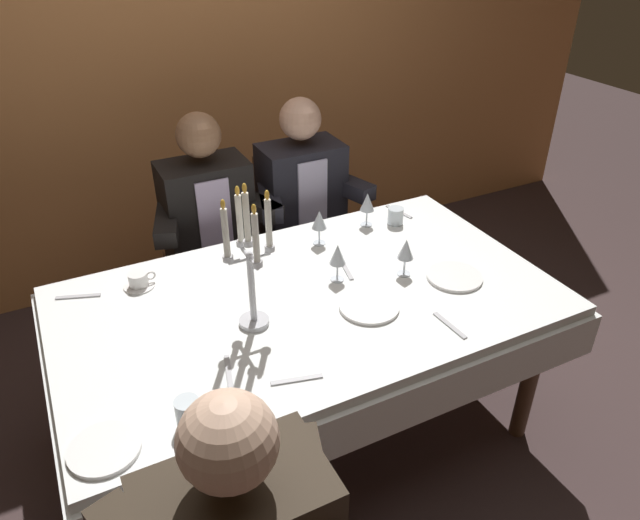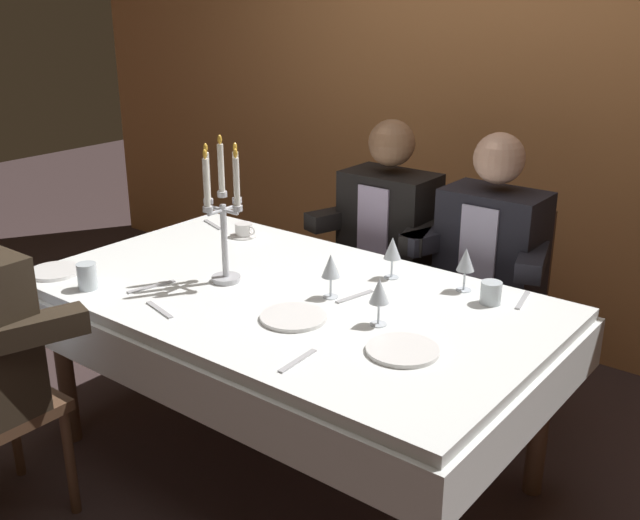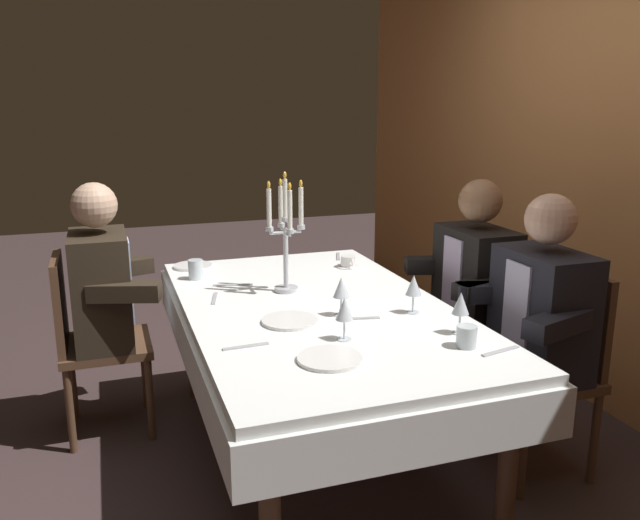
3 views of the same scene
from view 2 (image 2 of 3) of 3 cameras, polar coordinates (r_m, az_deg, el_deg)
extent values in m
plane|color=#3C2D2C|center=(3.09, -2.29, -15.23)|extent=(12.00, 12.00, 0.00)
cube|color=#CB8249|center=(3.95, 13.60, 13.25)|extent=(6.00, 0.12, 2.70)
cube|color=white|center=(2.73, -2.50, -2.82)|extent=(1.90, 1.10, 0.04)
cube|color=white|center=(2.78, -2.47, -4.91)|extent=(1.94, 1.14, 0.18)
cylinder|color=brown|center=(3.22, -18.97, -7.54)|extent=(0.07, 0.07, 0.70)
cylinder|color=brown|center=(3.69, -7.90, -2.95)|extent=(0.07, 0.07, 0.70)
cylinder|color=brown|center=(2.86, 16.53, -10.91)|extent=(0.07, 0.07, 0.70)
cylinder|color=silver|center=(2.84, -7.19, -1.42)|extent=(0.11, 0.11, 0.02)
cylinder|color=silver|center=(2.79, -7.32, 1.45)|extent=(0.02, 0.02, 0.28)
cylinder|color=silver|center=(2.74, -7.49, 5.02)|extent=(0.04, 0.04, 0.02)
cylinder|color=white|center=(2.71, -7.58, 6.98)|extent=(0.02, 0.02, 0.17)
ellipsoid|color=yellow|center=(2.69, -7.68, 9.12)|extent=(0.02, 0.02, 0.03)
cylinder|color=silver|center=(2.73, -6.87, 3.68)|extent=(0.08, 0.01, 0.01)
cylinder|color=silver|center=(2.70, -6.32, 3.96)|extent=(0.04, 0.04, 0.02)
cylinder|color=white|center=(2.67, -6.40, 5.94)|extent=(0.02, 0.02, 0.17)
ellipsoid|color=yellow|center=(2.65, -6.49, 8.11)|extent=(0.02, 0.02, 0.03)
cylinder|color=silver|center=(2.78, -6.88, 3.99)|extent=(0.01, 0.07, 0.01)
cylinder|color=silver|center=(2.80, -6.36, 4.55)|extent=(0.04, 0.04, 0.02)
cylinder|color=white|center=(2.77, -6.43, 6.47)|extent=(0.02, 0.02, 0.17)
ellipsoid|color=yellow|center=(2.75, -6.52, 8.56)|extent=(0.02, 0.02, 0.03)
cylinder|color=silver|center=(2.78, -7.98, 3.94)|extent=(0.07, 0.01, 0.01)
cylinder|color=silver|center=(2.80, -8.53, 4.46)|extent=(0.04, 0.04, 0.02)
cylinder|color=white|center=(2.78, -8.64, 6.38)|extent=(0.02, 0.02, 0.17)
ellipsoid|color=yellow|center=(2.75, -8.75, 8.46)|extent=(0.02, 0.02, 0.03)
cylinder|color=silver|center=(2.73, -7.99, 3.64)|extent=(0.01, 0.08, 0.01)
cylinder|color=silver|center=(2.70, -8.58, 3.86)|extent=(0.04, 0.04, 0.02)
cylinder|color=white|center=(2.67, -8.68, 5.84)|extent=(0.02, 0.02, 0.17)
ellipsoid|color=yellow|center=(2.65, -8.80, 8.01)|extent=(0.02, 0.02, 0.03)
cylinder|color=white|center=(2.30, 6.34, -6.84)|extent=(0.23, 0.23, 0.01)
cylinder|color=white|center=(3.08, -19.58, -0.82)|extent=(0.20, 0.20, 0.01)
cylinder|color=white|center=(2.50, -2.02, -4.38)|extent=(0.23, 0.23, 0.01)
cylinder|color=silver|center=(2.47, 4.48, -4.90)|extent=(0.06, 0.06, 0.00)
cylinder|color=silver|center=(2.46, 4.50, -4.07)|extent=(0.01, 0.01, 0.07)
cone|color=silver|center=(2.42, 4.55, -2.34)|extent=(0.07, 0.07, 0.08)
cylinder|color=maroon|center=(2.43, 4.54, -2.88)|extent=(0.04, 0.04, 0.03)
cylinder|color=silver|center=(2.68, 0.82, -2.82)|extent=(0.06, 0.06, 0.00)
cylinder|color=silver|center=(2.66, 0.82, -2.04)|extent=(0.01, 0.01, 0.07)
cone|color=silver|center=(2.63, 0.83, -0.42)|extent=(0.07, 0.07, 0.08)
cylinder|color=maroon|center=(2.64, 0.83, -0.92)|extent=(0.04, 0.04, 0.03)
cylinder|color=silver|center=(2.87, 5.48, -1.32)|extent=(0.06, 0.06, 0.00)
cylinder|color=silver|center=(2.85, 5.51, -0.58)|extent=(0.01, 0.01, 0.07)
cone|color=silver|center=(2.82, 5.56, 0.94)|extent=(0.07, 0.07, 0.08)
cylinder|color=maroon|center=(2.83, 5.54, 0.47)|extent=(0.04, 0.04, 0.03)
cylinder|color=silver|center=(2.79, 10.92, -2.26)|extent=(0.06, 0.06, 0.00)
cylinder|color=silver|center=(2.77, 10.97, -1.50)|extent=(0.01, 0.01, 0.07)
cone|color=silver|center=(2.74, 11.08, 0.05)|extent=(0.07, 0.07, 0.08)
cylinder|color=silver|center=(2.86, -17.37, -1.19)|extent=(0.07, 0.07, 0.10)
cylinder|color=silver|center=(2.68, 12.94, -2.45)|extent=(0.07, 0.07, 0.08)
cylinder|color=white|center=(3.35, -5.85, 1.86)|extent=(0.12, 0.12, 0.01)
cylinder|color=white|center=(3.34, -5.86, 2.35)|extent=(0.08, 0.08, 0.05)
torus|color=white|center=(3.30, -5.24, 2.24)|extent=(0.04, 0.01, 0.04)
cube|color=#B7B7BC|center=(2.23, -1.72, -7.70)|extent=(0.03, 0.17, 0.01)
cube|color=#B7B7BC|center=(2.83, -12.76, -2.00)|extent=(0.06, 0.19, 0.01)
cube|color=#B7B7BC|center=(2.74, 15.23, -2.98)|extent=(0.05, 0.17, 0.01)
cube|color=#B7B7BC|center=(2.63, -12.17, -3.74)|extent=(0.17, 0.06, 0.01)
cube|color=#B7B7BC|center=(2.68, 2.68, -2.81)|extent=(0.05, 0.17, 0.01)
cube|color=#B7B7BC|center=(3.52, -8.19, 2.69)|extent=(0.17, 0.07, 0.01)
cylinder|color=brown|center=(2.87, -18.56, -14.42)|extent=(0.04, 0.04, 0.42)
cylinder|color=brown|center=(3.14, -22.34, -11.73)|extent=(0.04, 0.04, 0.42)
cube|color=#B2C4E7|center=(2.73, -22.73, -3.59)|extent=(0.16, 0.01, 0.40)
cube|color=#2F261B|center=(2.53, -20.93, -4.93)|extent=(0.19, 0.34, 0.08)
cylinder|color=brown|center=(3.62, 1.06, -5.68)|extent=(0.04, 0.04, 0.42)
cylinder|color=brown|center=(3.44, 5.89, -7.26)|extent=(0.04, 0.04, 0.42)
cylinder|color=brown|center=(3.89, 4.27, -3.85)|extent=(0.04, 0.04, 0.42)
cylinder|color=brown|center=(3.72, 8.88, -5.20)|extent=(0.04, 0.04, 0.42)
cube|color=brown|center=(3.57, 5.14, -2.11)|extent=(0.42, 0.42, 0.04)
cube|color=brown|center=(3.64, 6.89, 2.29)|extent=(0.38, 0.04, 0.44)
cube|color=black|center=(3.47, 5.28, 2.32)|extent=(0.42, 0.26, 0.54)
cube|color=#BBA9CD|center=(3.35, 4.04, 2.26)|extent=(0.16, 0.01, 0.40)
sphere|color=#926546|center=(3.37, 5.50, 8.90)|extent=(0.21, 0.21, 0.21)
cube|color=black|center=(3.50, 1.39, 3.24)|extent=(0.19, 0.34, 0.08)
cube|color=black|center=(3.27, 7.58, 1.84)|extent=(0.19, 0.34, 0.08)
cylinder|color=brown|center=(3.37, 8.15, -7.98)|extent=(0.04, 0.04, 0.42)
cylinder|color=brown|center=(3.23, 13.74, -9.69)|extent=(0.04, 0.04, 0.42)
cylinder|color=brown|center=(3.66, 11.02, -5.81)|extent=(0.04, 0.04, 0.42)
cylinder|color=brown|center=(3.53, 16.23, -7.27)|extent=(0.04, 0.04, 0.42)
cube|color=brown|center=(3.34, 12.58, -4.14)|extent=(0.42, 0.42, 0.04)
cube|color=brown|center=(3.42, 14.28, 0.60)|extent=(0.38, 0.04, 0.44)
cube|color=black|center=(3.24, 12.96, 0.56)|extent=(0.42, 0.26, 0.54)
cube|color=silver|center=(3.11, 11.92, 0.42)|extent=(0.16, 0.01, 0.40)
sphere|color=#D9A385|center=(3.13, 13.54, 7.56)|extent=(0.21, 0.21, 0.21)
cube|color=black|center=(3.23, 8.74, 1.57)|extent=(0.19, 0.34, 0.08)
cube|color=black|center=(3.06, 15.91, -0.09)|extent=(0.19, 0.34, 0.08)
camera|label=1|loc=(2.47, -50.16, 19.75)|focal=32.91mm
camera|label=3|loc=(1.38, 75.53, -2.64)|focal=36.02mm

